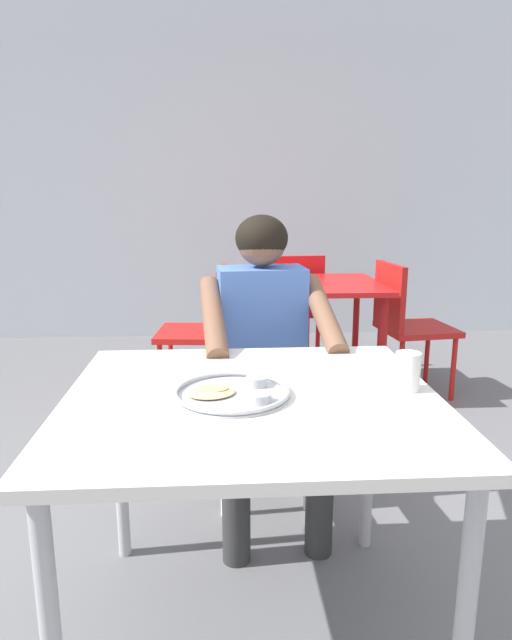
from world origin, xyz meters
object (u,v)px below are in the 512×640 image
object	(u,v)px
table_background_red	(306,296)
chair_red_left	(205,323)
drinking_cup	(408,370)
chair_red_far	(294,303)
thali_tray	(233,392)
chair_foreground	(258,381)
diner_foreground	(265,343)
chair_red_right	(405,319)
table_foreground	(252,422)

from	to	relation	value
table_background_red	chair_red_left	size ratio (longest dim) A/B	1.12
drinking_cup	chair_red_far	world-z (taller)	drinking_cup
thali_tray	chair_red_left	bearing A→B (deg)	93.90
chair_foreground	diner_foreground	size ratio (longest dim) A/B	0.68
thali_tray	chair_foreground	xyz separation A→B (m)	(0.13, 0.88, -0.28)
thali_tray	chair_red_right	size ratio (longest dim) A/B	0.36
thali_tray	chair_red_right	world-z (taller)	chair_red_right
drinking_cup	chair_red_far	size ratio (longest dim) A/B	0.13
table_foreground	chair_red_right	xyz separation A→B (m)	(1.09, 1.96, -0.18)
diner_foreground	chair_red_left	distance (m)	1.38
chair_red_left	chair_red_right	distance (m)	1.28
chair_foreground	thali_tray	bearing A→B (deg)	-98.11
chair_foreground	chair_red_right	xyz separation A→B (m)	(1.02, 1.08, 0.02)
drinking_cup	chair_red_far	bearing A→B (deg)	89.36
chair_red_far	chair_red_right	bearing A→B (deg)	-44.60
table_background_red	drinking_cup	bearing A→B (deg)	-90.88
drinking_cup	chair_red_left	distance (m)	2.10
chair_red_right	drinking_cup	bearing A→B (deg)	-108.76
chair_red_far	table_background_red	bearing A→B (deg)	-89.80
thali_tray	chair_foreground	size ratio (longest dim) A/B	0.38
table_foreground	diner_foreground	distance (m)	0.67
thali_tray	table_background_red	size ratio (longest dim) A/B	0.33
drinking_cup	table_foreground	bearing A→B (deg)	-177.84
drinking_cup	chair_red_left	bearing A→B (deg)	107.29
chair_red_left	chair_red_far	size ratio (longest dim) A/B	0.98
table_foreground	chair_red_far	bearing A→B (deg)	79.97
drinking_cup	chair_foreground	size ratio (longest dim) A/B	0.13
thali_tray	diner_foreground	distance (m)	0.68
diner_foreground	chair_red_left	size ratio (longest dim) A/B	1.44
table_background_red	chair_red_right	xyz separation A→B (m)	(0.63, -0.06, -0.15)
table_background_red	chair_red_far	distance (m)	0.59
chair_red_left	thali_tray	bearing A→B (deg)	-86.10
thali_tray	drinking_cup	world-z (taller)	drinking_cup
chair_foreground	chair_red_far	xyz separation A→B (m)	(0.38, 1.70, 0.00)
thali_tray	chair_red_far	xyz separation A→B (m)	(0.51, 2.59, -0.28)
table_foreground	table_background_red	bearing A→B (deg)	77.18
table_background_red	chair_red_right	size ratio (longest dim) A/B	1.09
drinking_cup	diner_foreground	world-z (taller)	diner_foreground
thali_tray	drinking_cup	distance (m)	0.48
chair_red_left	chair_red_right	world-z (taller)	chair_red_right
table_foreground	drinking_cup	size ratio (longest dim) A/B	9.42
chair_foreground	chair_red_left	bearing A→B (deg)	103.19
drinking_cup	diner_foreground	distance (m)	0.74
drinking_cup	table_background_red	distance (m)	2.01
chair_foreground	table_background_red	size ratio (longest dim) A/B	0.88
chair_red_right	thali_tray	bearing A→B (deg)	-120.16
chair_foreground	table_background_red	xyz separation A→B (m)	(0.39, 1.14, 0.16)
chair_foreground	chair_red_far	size ratio (longest dim) A/B	0.97
chair_foreground	table_background_red	distance (m)	1.21
diner_foreground	chair_red_far	xyz separation A→B (m)	(0.37, 1.92, -0.23)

